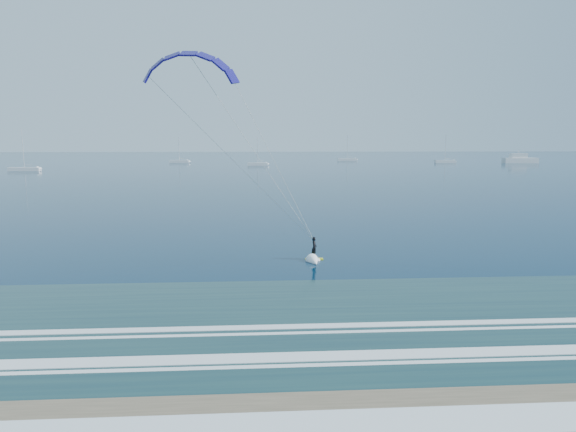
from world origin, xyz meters
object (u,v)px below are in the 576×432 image
(motor_yacht, at_px, (520,159))
(sailboat_2, at_px, (258,164))
(sailboat_0, at_px, (24,169))
(sailboat_1, at_px, (179,161))
(sailboat_3, at_px, (347,159))
(sailboat_4, at_px, (445,161))
(kitesurfer_rig, at_px, (256,154))

(motor_yacht, relative_size, sailboat_2, 1.35)
(motor_yacht, height_order, sailboat_0, sailboat_0)
(sailboat_1, distance_m, sailboat_3, 83.72)
(sailboat_4, bearing_deg, sailboat_2, -166.43)
(sailboat_2, distance_m, sailboat_4, 88.72)
(motor_yacht, relative_size, sailboat_0, 1.13)
(kitesurfer_rig, distance_m, sailboat_2, 171.00)
(sailboat_1, height_order, sailboat_4, sailboat_4)
(sailboat_0, bearing_deg, kitesurfer_rig, -60.66)
(sailboat_3, bearing_deg, motor_yacht, -22.43)
(motor_yacht, xyz_separation_m, sailboat_2, (-119.82, -17.26, -1.02))
(sailboat_1, xyz_separation_m, sailboat_4, (122.03, -7.56, 0.01))
(sailboat_0, distance_m, sailboat_4, 173.41)
(sailboat_1, height_order, sailboat_2, sailboat_1)
(sailboat_0, xyz_separation_m, sailboat_3, (124.53, 79.96, -0.01))
(sailboat_0, bearing_deg, sailboat_1, 54.50)
(sailboat_0, height_order, sailboat_2, sailboat_0)
(sailboat_2, height_order, sailboat_4, sailboat_4)
(kitesurfer_rig, height_order, sailboat_0, kitesurfer_rig)
(sailboat_4, bearing_deg, motor_yacht, -6.04)
(sailboat_2, xyz_separation_m, sailboat_4, (86.24, 20.82, 0.01))
(sailboat_1, bearing_deg, sailboat_4, -3.54)
(motor_yacht, height_order, sailboat_2, sailboat_2)
(kitesurfer_rig, bearing_deg, sailboat_3, 77.98)
(sailboat_0, height_order, sailboat_3, sailboat_0)
(kitesurfer_rig, bearing_deg, motor_yacht, 57.29)
(sailboat_0, bearing_deg, sailboat_4, 17.76)
(sailboat_2, bearing_deg, sailboat_0, -157.88)
(sailboat_0, relative_size, sailboat_2, 1.19)
(motor_yacht, relative_size, sailboat_3, 1.21)
(sailboat_0, relative_size, sailboat_4, 1.09)
(sailboat_2, height_order, sailboat_3, sailboat_3)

